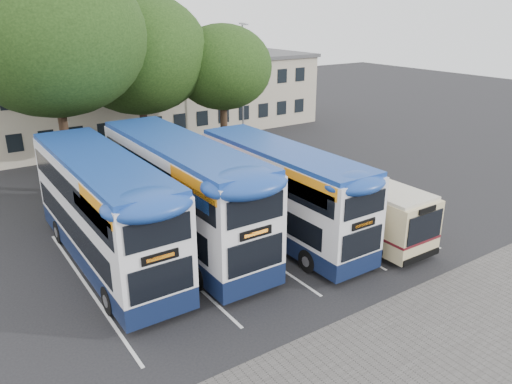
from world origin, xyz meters
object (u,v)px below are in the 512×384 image
object	(u,v)px
bus_dd_mid	(182,189)
lamp_post	(243,78)
bus_dd_right	(281,188)
tree_left	(51,36)
tree_mid	(138,54)
tree_right	(223,67)
bus_dd_left	(103,206)
bus_single	(343,197)

from	to	relation	value
bus_dd_mid	lamp_post	bearing A→B (deg)	48.70
bus_dd_mid	bus_dd_right	world-z (taller)	bus_dd_mid
tree_left	lamp_post	bearing A→B (deg)	14.77
tree_mid	bus_dd_right	distance (m)	15.20
tree_right	bus_dd_right	bearing A→B (deg)	-109.69
tree_left	tree_right	bearing A→B (deg)	5.93
bus_dd_left	tree_right	bearing A→B (deg)	41.89
lamp_post	tree_right	distance (m)	4.40
tree_left	bus_dd_right	size ratio (longest dim) A/B	1.26
tree_left	bus_dd_left	bearing A→B (deg)	-96.30
tree_left	bus_dd_right	bearing A→B (deg)	-60.84
tree_mid	bus_single	size ratio (longest dim) A/B	1.20
tree_right	bus_dd_left	bearing A→B (deg)	-138.11
tree_right	bus_single	xyz separation A→B (m)	(-1.50, -13.64, -4.73)
tree_right	bus_dd_left	size ratio (longest dim) A/B	0.82
bus_dd_right	bus_dd_left	bearing A→B (deg)	165.96
bus_dd_mid	tree_right	bearing A→B (deg)	51.78
tree_mid	bus_single	world-z (taller)	tree_mid
bus_dd_left	bus_dd_mid	distance (m)	3.41
tree_right	bus_dd_mid	size ratio (longest dim) A/B	0.80
bus_dd_mid	bus_single	world-z (taller)	bus_dd_mid
tree_left	tree_mid	distance (m)	6.57
tree_right	bus_single	world-z (taller)	tree_right
lamp_post	tree_mid	world-z (taller)	tree_mid
tree_left	tree_mid	xyz separation A→B (m)	(5.79, 2.79, -1.37)
tree_mid	bus_dd_mid	distance (m)	13.93
tree_left	bus_dd_left	xyz separation A→B (m)	(-1.07, -9.68, -6.13)
tree_mid	tree_right	distance (m)	5.56
lamp_post	bus_single	bearing A→B (deg)	-106.47
tree_right	tree_mid	bearing A→B (deg)	162.42
bus_dd_left	bus_dd_mid	size ratio (longest dim) A/B	0.97
tree_left	bus_dd_right	world-z (taller)	tree_left
bus_dd_mid	bus_single	bearing A→B (deg)	-20.17
tree_right	bus_dd_mid	distance (m)	14.48
bus_dd_left	bus_dd_right	distance (m)	7.75
lamp_post	tree_right	world-z (taller)	tree_right
tree_left	bus_single	bearing A→B (deg)	-52.76
tree_mid	tree_right	bearing A→B (deg)	-17.58
lamp_post	bus_dd_right	size ratio (longest dim) A/B	0.88
bus_single	bus_dd_left	bearing A→B (deg)	165.09
bus_dd_left	bus_single	world-z (taller)	bus_dd_left
tree_left	bus_dd_left	distance (m)	11.51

